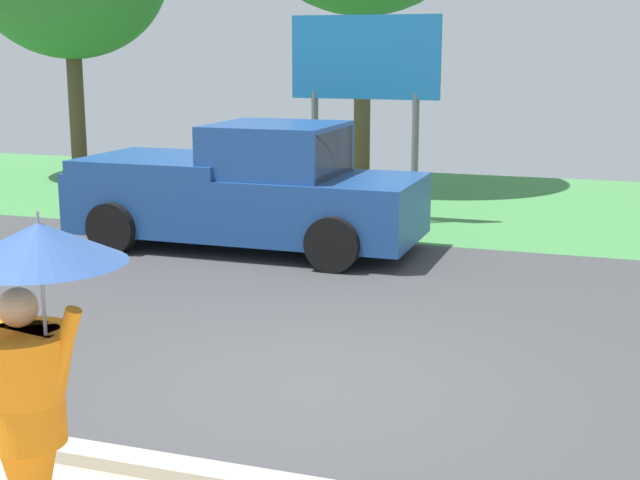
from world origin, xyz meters
TOP-DOWN VIEW (x-y plane):
  - ground_plane at (0.00, 2.95)m, footprint 40.00×22.00m
  - monk_pedestrian at (-0.48, -3.32)m, footprint 1.04×0.93m
  - pickup_truck at (-2.76, 4.98)m, footprint 5.20×2.28m
  - roadside_billboard at (-1.74, 7.67)m, footprint 2.60×0.12m

SIDE VIEW (x-z plane):
  - ground_plane at x=0.00m, z-range -0.15..0.05m
  - pickup_truck at x=-2.76m, z-range -0.07..1.81m
  - monk_pedestrian at x=-0.48m, z-range 0.00..2.13m
  - roadside_billboard at x=-1.74m, z-range 0.80..4.30m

